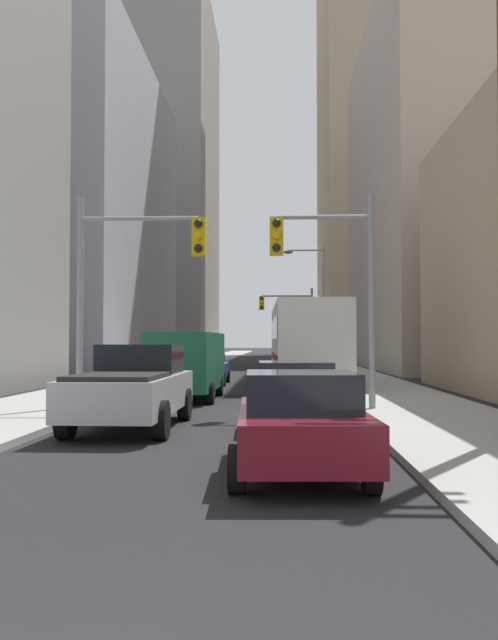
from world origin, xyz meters
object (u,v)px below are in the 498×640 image
at_px(traffic_signal_near_right, 328,268).
at_px(traffic_signal_far_right, 289,314).
at_px(cargo_van_green, 187,362).
at_px(city_bus, 305,342).
at_px(sedan_white, 295,395).
at_px(pickup_truck_silver, 133,387).
at_px(traffic_signal_near_left, 134,267).
at_px(sedan_blue, 207,367).
at_px(sedan_maroon, 301,422).

xyz_separation_m(traffic_signal_near_right, traffic_signal_far_right, (-0.55, 32.46, 0.06)).
bearing_deg(cargo_van_green, city_bus, 47.41).
relative_size(sedan_white, traffic_signal_far_right, 0.71).
height_order(pickup_truck_silver, cargo_van_green, cargo_van_green).
distance_m(city_bus, traffic_signal_near_right, 9.06).
bearing_deg(sedan_white, traffic_signal_near_right, 73.38).
bearing_deg(pickup_truck_silver, traffic_signal_far_right, 83.42).
relative_size(pickup_truck_silver, traffic_signal_near_left, 0.90).
distance_m(traffic_signal_near_left, traffic_signal_near_right, 5.37).
bearing_deg(traffic_signal_near_left, pickup_truck_silver, -78.13).
height_order(sedan_blue, traffic_signal_far_right, traffic_signal_far_right).
height_order(pickup_truck_silver, sedan_white, pickup_truck_silver).
relative_size(city_bus, traffic_signal_near_left, 1.93).
bearing_deg(city_bus, traffic_signal_far_right, 90.66).
bearing_deg(traffic_signal_near_left, cargo_van_green, 77.95).
bearing_deg(sedan_white, cargo_van_green, 114.38).
relative_size(pickup_truck_silver, traffic_signal_near_right, 0.90).
xyz_separation_m(cargo_van_green, sedan_blue, (-0.19, 8.18, -0.52)).
bearing_deg(sedan_white, pickup_truck_silver, 179.01).
distance_m(sedan_maroon, traffic_signal_near_left, 10.10).
relative_size(sedan_maroon, traffic_signal_near_left, 0.71).
bearing_deg(sedan_blue, sedan_white, -77.01).
relative_size(sedan_blue, traffic_signal_near_left, 0.70).
bearing_deg(pickup_truck_silver, sedan_white, -0.99).
relative_size(cargo_van_green, traffic_signal_far_right, 0.88).
bearing_deg(sedan_maroon, cargo_van_green, 104.95).
relative_size(sedan_maroon, sedan_white, 1.00).
relative_size(cargo_van_green, sedan_white, 1.23).
bearing_deg(cargo_van_green, sedan_blue, 91.35).
distance_m(sedan_maroon, traffic_signal_far_right, 41.12).
height_order(city_bus, sedan_maroon, city_bus).
xyz_separation_m(sedan_white, traffic_signal_near_right, (1.00, 3.36, 3.23)).
xyz_separation_m(sedan_white, traffic_signal_far_right, (0.46, 35.82, 3.28)).
height_order(city_bus, sedan_blue, city_bus).
bearing_deg(traffic_signal_near_left, traffic_signal_far_right, 81.55).
relative_size(cargo_van_green, sedan_maroon, 1.23).
distance_m(sedan_maroon, sedan_blue, 21.27).
relative_size(sedan_maroon, traffic_signal_near_right, 0.71).
distance_m(city_bus, cargo_van_green, 6.21).
height_order(sedan_white, traffic_signal_near_right, traffic_signal_near_right).
bearing_deg(traffic_signal_near_right, pickup_truck_silver, -144.80).
distance_m(traffic_signal_near_right, traffic_signal_far_right, 32.47).
bearing_deg(sedan_maroon, city_bus, 87.46).
relative_size(traffic_signal_near_left, traffic_signal_far_right, 1.00).
bearing_deg(traffic_signal_near_right, traffic_signal_far_right, 90.96).
distance_m(pickup_truck_silver, traffic_signal_near_left, 4.58).
relative_size(city_bus, traffic_signal_near_right, 1.93).
bearing_deg(sedan_blue, traffic_signal_far_right, 78.41).
bearing_deg(city_bus, traffic_signal_near_right, -88.22).
xyz_separation_m(city_bus, cargo_van_green, (-4.18, -4.55, -0.64)).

